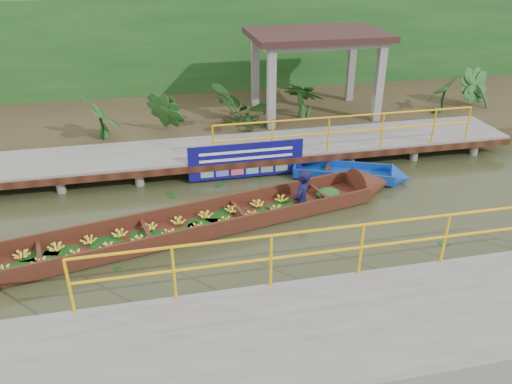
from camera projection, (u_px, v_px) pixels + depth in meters
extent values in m
plane|color=#2B2E17|center=(272.00, 223.00, 11.61)|extent=(80.00, 80.00, 0.00)
cube|color=#37291B|center=(223.00, 114.00, 18.02)|extent=(30.00, 8.00, 0.45)
cube|color=slate|center=(244.00, 148.00, 14.42)|extent=(16.00, 2.00, 0.15)
cube|color=black|center=(251.00, 164.00, 13.59)|extent=(16.00, 0.12, 0.18)
cylinder|color=#FFB50D|center=(349.00, 116.00, 13.62)|extent=(7.50, 0.05, 0.05)
cylinder|color=#FFB50D|center=(347.00, 132.00, 13.83)|extent=(7.50, 0.05, 0.05)
cylinder|color=#FFB50D|center=(347.00, 133.00, 13.85)|extent=(0.05, 0.05, 1.00)
cylinder|color=slate|center=(19.00, 188.00, 12.72)|extent=(0.24, 0.24, 0.55)
cylinder|color=slate|center=(31.00, 163.00, 14.11)|extent=(0.24, 0.24, 0.55)
cylinder|color=slate|center=(100.00, 181.00, 13.10)|extent=(0.24, 0.24, 0.55)
cylinder|color=slate|center=(104.00, 158.00, 14.49)|extent=(0.24, 0.24, 0.55)
cylinder|color=slate|center=(177.00, 174.00, 13.48)|extent=(0.24, 0.24, 0.55)
cylinder|color=slate|center=(173.00, 152.00, 14.87)|extent=(0.24, 0.24, 0.55)
cylinder|color=slate|center=(249.00, 168.00, 13.85)|extent=(0.24, 0.24, 0.55)
cylinder|color=slate|center=(239.00, 147.00, 15.24)|extent=(0.24, 0.24, 0.55)
cylinder|color=slate|center=(318.00, 162.00, 14.23)|extent=(0.24, 0.24, 0.55)
cylinder|color=slate|center=(302.00, 142.00, 15.62)|extent=(0.24, 0.24, 0.55)
cylinder|color=slate|center=(383.00, 156.00, 14.61)|extent=(0.24, 0.24, 0.55)
cylinder|color=slate|center=(361.00, 137.00, 16.00)|extent=(0.24, 0.24, 0.55)
cylinder|color=slate|center=(445.00, 150.00, 14.98)|extent=(0.24, 0.24, 0.55)
cylinder|color=slate|center=(418.00, 132.00, 16.37)|extent=(0.24, 0.24, 0.55)
cylinder|color=slate|center=(249.00, 168.00, 13.85)|extent=(0.24, 0.24, 0.55)
cube|color=slate|center=(396.00, 332.00, 8.01)|extent=(18.00, 2.40, 0.70)
cylinder|color=#FFB50D|center=(375.00, 223.00, 8.39)|extent=(10.00, 0.05, 0.05)
cylinder|color=#FFB50D|center=(372.00, 246.00, 8.60)|extent=(10.00, 0.05, 0.05)
cylinder|color=#FFB50D|center=(372.00, 248.00, 8.62)|extent=(0.05, 0.05, 1.00)
cube|color=slate|center=(271.00, 93.00, 15.53)|extent=(0.25, 0.25, 2.80)
cube|color=slate|center=(379.00, 86.00, 16.21)|extent=(0.25, 0.25, 2.80)
cube|color=slate|center=(255.00, 74.00, 17.62)|extent=(0.25, 0.25, 2.80)
cube|color=slate|center=(351.00, 69.00, 18.29)|extent=(0.25, 0.25, 2.80)
cube|color=slate|center=(317.00, 41.00, 16.32)|extent=(4.00, 2.60, 0.12)
cube|color=#311B18|center=(317.00, 34.00, 16.23)|extent=(4.40, 3.00, 0.20)
cube|color=#164518|center=(212.00, 50.00, 19.38)|extent=(30.00, 0.80, 4.00)
cube|color=#3B1D10|center=(195.00, 227.00, 11.33)|extent=(8.81, 2.90, 0.07)
cube|color=#3B1D10|center=(188.00, 210.00, 11.70)|extent=(8.60, 1.89, 0.37)
cube|color=#3B1D10|center=(203.00, 233.00, 10.82)|extent=(8.60, 1.89, 0.37)
cone|color=#3B1D10|center=(373.00, 185.00, 13.07)|extent=(1.29, 1.26, 1.05)
ellipsoid|color=#164518|center=(328.00, 194.00, 12.56)|extent=(0.70, 0.60, 0.29)
imported|color=#0F0E35|center=(303.00, 170.00, 11.91)|extent=(0.72, 0.76, 1.76)
cube|color=#0D3695|center=(343.00, 175.00, 13.75)|extent=(2.78, 1.80, 0.09)
cube|color=#0D3695|center=(344.00, 165.00, 14.05)|extent=(2.48, 1.11, 0.27)
cube|color=#0D3695|center=(343.00, 177.00, 13.35)|extent=(2.48, 1.11, 0.27)
cube|color=#0D3695|center=(295.00, 167.00, 13.93)|extent=(0.37, 0.76, 0.27)
cone|color=#0D3695|center=(400.00, 178.00, 13.47)|extent=(0.79, 0.90, 0.75)
cube|color=black|center=(327.00, 169.00, 13.76)|extent=(0.40, 0.77, 0.04)
cube|color=#100C67|center=(246.00, 160.00, 13.49)|extent=(3.15, 0.03, 0.99)
cube|color=white|center=(246.00, 151.00, 13.35)|extent=(2.56, 0.01, 0.07)
cube|color=white|center=(247.00, 158.00, 13.44)|extent=(2.56, 0.01, 0.07)
imported|color=#164518|center=(101.00, 117.00, 14.95)|extent=(1.06, 1.06, 1.33)
imported|color=#164518|center=(169.00, 113.00, 15.33)|extent=(1.06, 1.06, 1.33)
imported|color=#164518|center=(248.00, 108.00, 15.80)|extent=(1.06, 1.06, 1.33)
imported|color=#164518|center=(309.00, 104.00, 16.17)|extent=(1.06, 1.06, 1.33)
imported|color=#164518|center=(448.00, 94.00, 17.11)|extent=(1.06, 1.06, 1.33)
imported|color=#164518|center=(487.00, 92.00, 17.40)|extent=(1.06, 1.06, 1.33)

